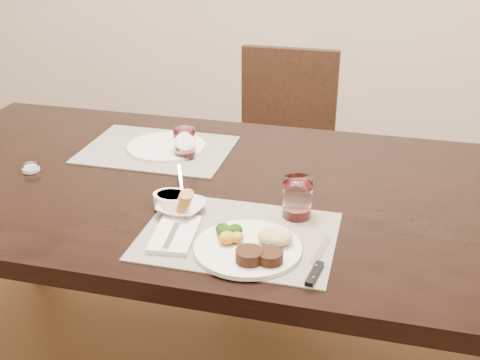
% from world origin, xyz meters
% --- Properties ---
extents(dining_table, '(2.00, 1.00, 0.75)m').
position_xyz_m(dining_table, '(0.00, 0.00, 0.67)').
color(dining_table, black).
rests_on(dining_table, ground).
extents(chair_far, '(0.42, 0.42, 0.90)m').
position_xyz_m(chair_far, '(0.00, 0.93, 0.50)').
color(chair_far, black).
rests_on(chair_far, ground).
extents(placemat_near, '(0.46, 0.34, 0.00)m').
position_xyz_m(placemat_near, '(0.11, -0.27, 0.75)').
color(placemat_near, gray).
rests_on(placemat_near, dining_table).
extents(placemat_far, '(0.46, 0.34, 0.00)m').
position_xyz_m(placemat_far, '(-0.27, 0.19, 0.75)').
color(placemat_far, gray).
rests_on(placemat_far, dining_table).
extents(dinner_plate, '(0.25, 0.25, 0.04)m').
position_xyz_m(dinner_plate, '(0.16, -0.33, 0.77)').
color(dinner_plate, silver).
rests_on(dinner_plate, placemat_near).
extents(napkin_fork, '(0.11, 0.18, 0.02)m').
position_xyz_m(napkin_fork, '(-0.03, -0.31, 0.76)').
color(napkin_fork, silver).
rests_on(napkin_fork, placemat_near).
extents(steak_knife, '(0.03, 0.21, 0.01)m').
position_xyz_m(steak_knife, '(0.31, -0.37, 0.76)').
color(steak_knife, silver).
rests_on(steak_knife, placemat_near).
extents(cracker_bowl, '(0.13, 0.13, 0.05)m').
position_xyz_m(cracker_bowl, '(-0.06, -0.20, 0.77)').
color(cracker_bowl, silver).
rests_on(cracker_bowl, placemat_near).
extents(sauce_ramekin, '(0.10, 0.15, 0.08)m').
position_xyz_m(sauce_ramekin, '(-0.09, -0.18, 0.78)').
color(sauce_ramekin, silver).
rests_on(sauce_ramekin, placemat_near).
extents(wine_glass_near, '(0.07, 0.07, 0.10)m').
position_xyz_m(wine_glass_near, '(0.23, -0.14, 0.80)').
color(wine_glass_near, white).
rests_on(wine_glass_near, placemat_near).
extents(far_plate, '(0.25, 0.25, 0.01)m').
position_xyz_m(far_plate, '(-0.25, 0.20, 0.76)').
color(far_plate, silver).
rests_on(far_plate, placemat_far).
extents(wine_glass_far, '(0.07, 0.07, 0.09)m').
position_xyz_m(wine_glass_far, '(-0.17, 0.15, 0.79)').
color(wine_glass_far, white).
rests_on(wine_glass_far, placemat_far).
extents(salt_cellar, '(0.05, 0.05, 0.02)m').
position_xyz_m(salt_cellar, '(-0.57, -0.06, 0.76)').
color(salt_cellar, white).
rests_on(salt_cellar, dining_table).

